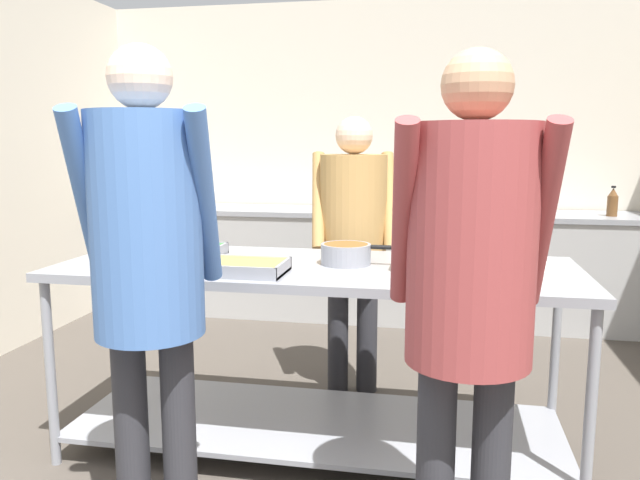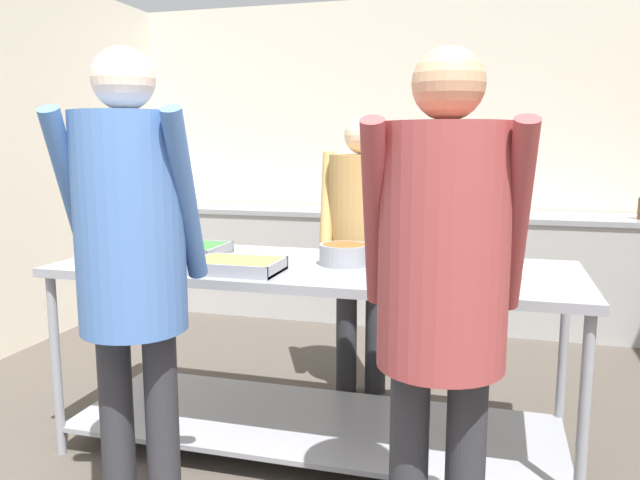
# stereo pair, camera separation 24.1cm
# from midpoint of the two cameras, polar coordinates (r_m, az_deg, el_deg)

# --- Properties ---
(wall_rear) EXTENTS (5.08, 0.06, 2.65)m
(wall_rear) POSITION_cam_midpoint_polar(r_m,az_deg,el_deg) (5.48, 4.91, 7.51)
(wall_rear) COLOR beige
(wall_rear) RESTS_ON ground_plane
(back_counter) EXTENTS (4.92, 0.65, 0.90)m
(back_counter) POSITION_cam_midpoint_polar(r_m,az_deg,el_deg) (5.21, 4.33, -2.20)
(back_counter) COLOR #A8A8A8
(back_counter) RESTS_ON ground_plane
(serving_counter) EXTENTS (2.37, 0.86, 0.90)m
(serving_counter) POSITION_cam_midpoint_polar(r_m,az_deg,el_deg) (2.94, -2.74, -7.85)
(serving_counter) COLOR gray
(serving_counter) RESTS_ON ground_plane
(broccoli_bowl) EXTENTS (0.19, 0.19, 0.09)m
(broccoli_bowl) POSITION_cam_midpoint_polar(r_m,az_deg,el_deg) (3.23, -20.40, -0.98)
(broccoli_bowl) COLOR #3D668C
(broccoli_bowl) RESTS_ON serving_counter
(serving_tray_vegetables) EXTENTS (0.38, 0.32, 0.05)m
(serving_tray_vegetables) POSITION_cam_midpoint_polar(r_m,az_deg,el_deg) (3.16, -14.69, -1.09)
(serving_tray_vegetables) COLOR gray
(serving_tray_vegetables) RESTS_ON serving_counter
(serving_tray_greens) EXTENTS (0.38, 0.27, 0.05)m
(serving_tray_greens) POSITION_cam_midpoint_polar(r_m,az_deg,el_deg) (2.72, -9.68, -2.51)
(serving_tray_greens) COLOR gray
(serving_tray_greens) RESTS_ON serving_counter
(sauce_pan) EXTENTS (0.37, 0.23, 0.09)m
(sauce_pan) POSITION_cam_midpoint_polar(r_m,az_deg,el_deg) (2.87, 0.02, -1.23)
(sauce_pan) COLOR gray
(sauce_pan) RESTS_ON serving_counter
(serving_tray_roast) EXTENTS (0.44, 0.27, 0.05)m
(serving_tray_roast) POSITION_cam_midpoint_polar(r_m,az_deg,el_deg) (2.83, 8.82, -2.03)
(serving_tray_roast) COLOR gray
(serving_tray_roast) RESTS_ON serving_counter
(plate_stack) EXTENTS (0.26, 0.26, 0.06)m
(plate_stack) POSITION_cam_midpoint_polar(r_m,az_deg,el_deg) (2.65, 17.08, -2.99)
(plate_stack) COLOR white
(plate_stack) RESTS_ON serving_counter
(guest_serving_left) EXTENTS (0.52, 0.42, 1.77)m
(guest_serving_left) POSITION_cam_midpoint_polar(r_m,az_deg,el_deg) (2.19, -18.55, -1.03)
(guest_serving_left) COLOR #2D2D33
(guest_serving_left) RESTS_ON ground_plane
(guest_serving_right) EXTENTS (0.50, 0.38, 1.72)m
(guest_serving_right) POSITION_cam_midpoint_polar(r_m,az_deg,el_deg) (1.91, 10.09, -3.15)
(guest_serving_right) COLOR #2D2D33
(guest_serving_right) RESTS_ON ground_plane
(cook_behind_counter) EXTENTS (0.52, 0.39, 1.60)m
(cook_behind_counter) POSITION_cam_midpoint_polar(r_m,az_deg,el_deg) (3.55, 1.13, 1.18)
(cook_behind_counter) COLOR #2D2D33
(cook_behind_counter) RESTS_ON ground_plane
(water_bottle) EXTENTS (0.08, 0.08, 0.23)m
(water_bottle) POSITION_cam_midpoint_polar(r_m,az_deg,el_deg) (5.14, 23.99, 3.15)
(water_bottle) COLOR brown
(water_bottle) RESTS_ON back_counter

